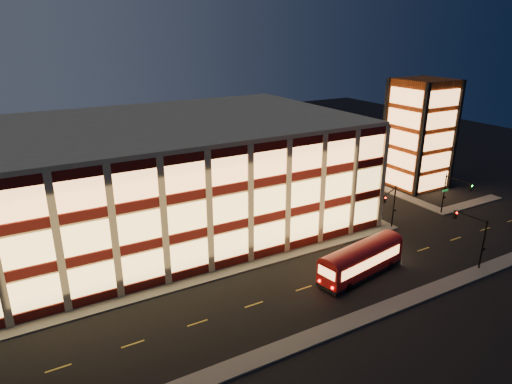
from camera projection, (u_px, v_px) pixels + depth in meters
ground at (243, 273)px, 50.69m from camera, size 200.00×200.00×0.00m
sidewalk_office_south at (215, 275)px, 50.08m from camera, size 54.00×2.00×0.15m
sidewalk_office_east at (317, 192)px, 75.30m from camera, size 2.00×30.00×0.15m
sidewalk_tower_south at (469, 204)px, 70.18m from camera, size 14.00×2.00×0.15m
sidewalk_tower_west at (367, 182)px, 80.44m from camera, size 2.00×30.00×0.15m
sidewalk_near at (313, 337)px, 40.05m from camera, size 100.00×2.00×0.15m
office_building at (163, 175)px, 60.69m from camera, size 50.45×30.45×14.50m
stair_tower at (419, 134)px, 76.09m from camera, size 8.60×8.60×18.00m
traffic_signal_far at (391, 202)px, 59.88m from camera, size 3.79×1.87×6.00m
traffic_signal_right at (453, 190)px, 64.45m from camera, size 1.20×4.37×6.00m
traffic_signal_near at (473, 231)px, 51.27m from camera, size 0.32×4.45×6.00m
trolley_bus at (361, 258)px, 49.48m from camera, size 11.43×4.61×3.77m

